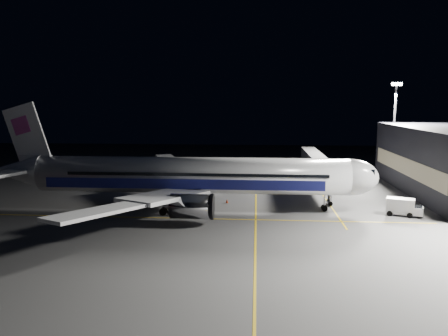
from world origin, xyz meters
The scene contains 12 objects.
ground centered at (0.00, 0.00, 0.00)m, with size 200.00×200.00×0.00m, color #4C4C4F.
guide_line_main centered at (10.00, 0.00, 0.01)m, with size 0.25×80.00×0.01m, color gold.
guide_line_cross centered at (0.00, -6.00, 0.01)m, with size 70.00×0.25×0.01m, color gold.
guide_line_side centered at (22.00, 10.00, 0.01)m, with size 0.25×40.00×0.01m, color gold.
airliner centered at (-1.08, 0.00, 5.16)m, with size 61.48×54.22×16.64m.
jet_bridge centered at (22.00, 18.06, 4.58)m, with size 3.60×34.40×6.30m.
floodlight_mast_north centered at (40.00, 31.99, 12.37)m, with size 2.40×0.68×20.70m.
service_truck centered at (31.67, -2.16, 1.38)m, with size 5.40×3.61×2.58m.
baggage_tug centered at (-0.64, 21.19, 0.78)m, with size 2.35×1.89×1.69m.
safety_cone_a centered at (0.77, 6.25, 0.33)m, with size 0.44×0.44×0.66m, color red.
safety_cone_b centered at (5.22, 4.00, 0.33)m, with size 0.44×0.44×0.66m, color red.
safety_cone_c centered at (-5.46, 4.00, 0.29)m, with size 0.38×0.38×0.58m, color red.
Camera 1 is at (10.01, -66.34, 16.79)m, focal length 35.00 mm.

